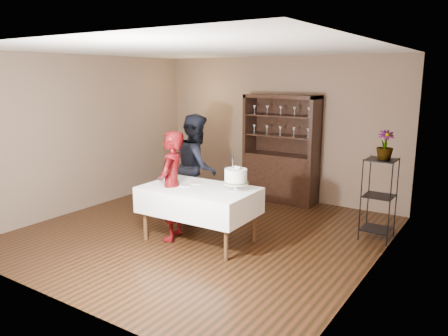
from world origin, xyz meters
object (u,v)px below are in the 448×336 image
at_px(plant_etagere, 379,196).
at_px(potted_plant, 385,145).
at_px(china_hutch, 281,166).
at_px(cake, 236,177).
at_px(cake_table, 199,200).
at_px(woman, 172,186).
at_px(man, 197,166).

relative_size(plant_etagere, potted_plant, 2.91).
height_order(china_hutch, cake, china_hutch).
xyz_separation_m(plant_etagere, cake_table, (-2.11, -1.50, -0.04)).
distance_m(woman, cake, 0.97).
xyz_separation_m(cake_table, man, (-0.70, 0.89, 0.26)).
bearing_deg(cake, china_hutch, 101.56).
height_order(plant_etagere, potted_plant, potted_plant).
xyz_separation_m(cake, potted_plant, (1.62, 1.34, 0.40)).
xyz_separation_m(china_hutch, cake_table, (-0.03, -2.55, -0.05)).
relative_size(plant_etagere, woman, 0.76).
bearing_deg(china_hutch, potted_plant, -26.69).
bearing_deg(plant_etagere, cake, -139.72).
xyz_separation_m(cake_table, cake, (0.52, 0.15, 0.38)).
bearing_deg(woman, plant_etagere, 103.26).
bearing_deg(china_hutch, woman, -98.95).
height_order(china_hutch, potted_plant, china_hutch).
bearing_deg(cake_table, china_hutch, 89.35).
distance_m(man, cake, 1.43).
xyz_separation_m(plant_etagere, cake, (-1.59, -1.35, 0.34)).
bearing_deg(cake_table, man, 128.23).
relative_size(cake_table, potted_plant, 3.93).
bearing_deg(man, cake_table, -173.57).
height_order(cake_table, woman, woman).
relative_size(china_hutch, cake_table, 1.23).
xyz_separation_m(china_hutch, cake, (0.49, -2.40, 0.32)).
xyz_separation_m(china_hutch, potted_plant, (2.11, -1.06, 0.73)).
bearing_deg(cake, plant_etagere, 40.28).
bearing_deg(man, plant_etagere, -109.60).
bearing_deg(cake, man, 148.79).
bearing_deg(cake_table, cake, 16.22).
distance_m(china_hutch, cake_table, 2.55).
relative_size(plant_etagere, cake_table, 0.74).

